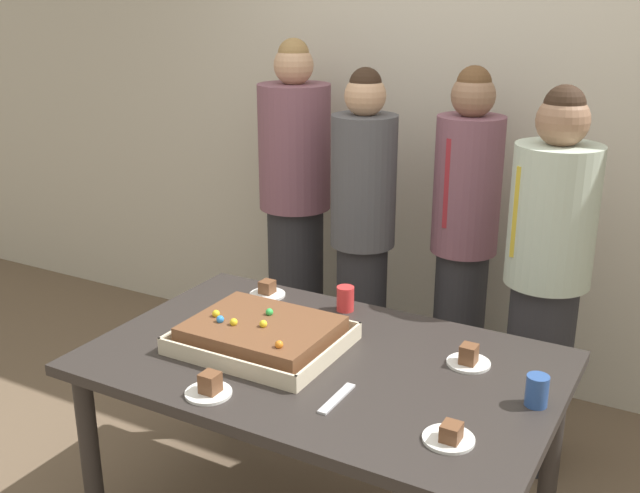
% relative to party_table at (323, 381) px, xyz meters
% --- Properties ---
extents(interior_back_panel, '(8.00, 0.12, 3.00)m').
position_rel_party_table_xyz_m(interior_back_panel, '(0.00, 1.60, 0.82)').
color(interior_back_panel, beige).
rests_on(interior_back_panel, ground_plane).
extents(party_table, '(1.61, 1.01, 0.77)m').
position_rel_party_table_xyz_m(party_table, '(0.00, 0.00, 0.00)').
color(party_table, '#2D2826').
rests_on(party_table, ground_plane).
extents(sheet_cake, '(0.57, 0.47, 0.12)m').
position_rel_party_table_xyz_m(sheet_cake, '(-0.24, -0.02, 0.13)').
color(sheet_cake, beige).
rests_on(sheet_cake, party_table).
extents(plated_slice_near_left, '(0.15, 0.15, 0.06)m').
position_rel_party_table_xyz_m(plated_slice_near_left, '(0.56, -0.27, 0.11)').
color(plated_slice_near_left, white).
rests_on(plated_slice_near_left, party_table).
extents(plated_slice_near_right, '(0.15, 0.15, 0.08)m').
position_rel_party_table_xyz_m(plated_slice_near_right, '(0.46, 0.20, 0.11)').
color(plated_slice_near_right, white).
rests_on(plated_slice_near_right, party_table).
extents(plated_slice_far_left, '(0.15, 0.15, 0.08)m').
position_rel_party_table_xyz_m(plated_slice_far_left, '(-0.19, -0.39, 0.11)').
color(plated_slice_far_left, white).
rests_on(plated_slice_far_left, party_table).
extents(plated_slice_far_right, '(0.15, 0.15, 0.06)m').
position_rel_party_table_xyz_m(plated_slice_far_right, '(-0.48, 0.38, 0.11)').
color(plated_slice_far_right, white).
rests_on(plated_slice_far_right, party_table).
extents(drink_cup_nearest, '(0.07, 0.07, 0.10)m').
position_rel_party_table_xyz_m(drink_cup_nearest, '(0.72, 0.05, 0.14)').
color(drink_cup_nearest, '#2D5199').
rests_on(drink_cup_nearest, party_table).
extents(drink_cup_middle, '(0.07, 0.07, 0.10)m').
position_rel_party_table_xyz_m(drink_cup_middle, '(-0.12, 0.41, 0.14)').
color(drink_cup_middle, red).
rests_on(drink_cup_middle, party_table).
extents(cake_server_utensil, '(0.03, 0.20, 0.01)m').
position_rel_party_table_xyz_m(cake_server_utensil, '(0.17, -0.22, 0.09)').
color(cake_server_utensil, silver).
rests_on(cake_server_utensil, party_table).
extents(person_serving_front, '(0.34, 0.34, 1.65)m').
position_rel_party_table_xyz_m(person_serving_front, '(0.55, 0.89, 0.18)').
color(person_serving_front, '#28282D').
rests_on(person_serving_front, ground_plane).
extents(person_green_shirt_behind, '(0.31, 0.31, 1.66)m').
position_rel_party_table_xyz_m(person_green_shirt_behind, '(-0.35, 1.04, 0.19)').
color(person_green_shirt_behind, '#28282D').
rests_on(person_green_shirt_behind, ground_plane).
extents(person_striped_tie_right, '(0.31, 0.31, 1.67)m').
position_rel_party_table_xyz_m(person_striped_tie_right, '(0.10, 1.19, 0.20)').
color(person_striped_tie_right, '#28282D').
rests_on(person_striped_tie_right, ground_plane).
extents(person_far_right_suit, '(0.37, 0.37, 1.76)m').
position_rel_party_table_xyz_m(person_far_right_suit, '(-0.83, 1.19, 0.23)').
color(person_far_right_suit, '#28282D').
rests_on(person_far_right_suit, ground_plane).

